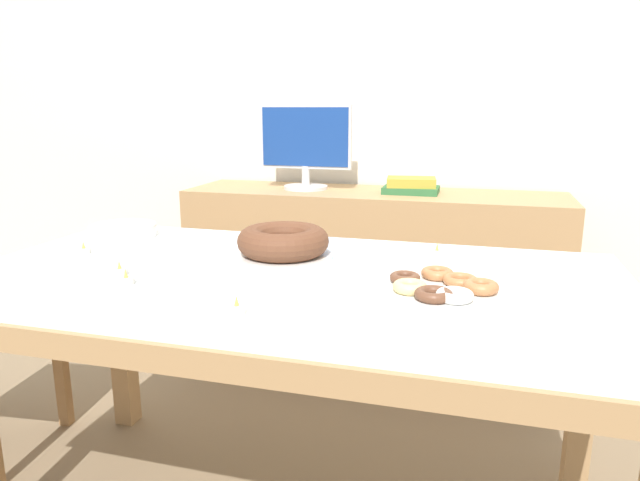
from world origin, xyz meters
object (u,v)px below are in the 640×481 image
pastry_platter (439,290)px  tealight_near_cakes (84,250)px  book_stack (411,186)px  tealight_right_edge (126,280)px  tealight_centre (437,252)px  tealight_near_front (237,308)px  cake_chocolate_round (283,243)px  plate_stack (123,231)px  tealight_left_edge (120,271)px  computer_monitor (305,147)px

pastry_platter → tealight_near_cakes: (-1.02, 0.11, -0.00)m
book_stack → tealight_right_edge: (-0.51, -1.36, -0.07)m
tealight_centre → tealight_near_cakes: (-0.98, -0.25, 0.00)m
pastry_platter → tealight_near_front: bearing=-150.1°
book_stack → cake_chocolate_round: 1.06m
cake_chocolate_round → pastry_platter: cake_chocolate_round is taller
plate_stack → tealight_left_edge: 0.46m
plate_stack → tealight_right_edge: size_ratio=5.25×
computer_monitor → tealight_right_edge: (-0.03, -1.35, -0.23)m
book_stack → pastry_platter: size_ratio=0.68×
computer_monitor → pastry_platter: bearing=-60.8°
tealight_left_edge → tealight_near_cakes: bearing=145.3°
tealight_near_cakes → plate_stack: bearing=95.7°
plate_stack → tealight_centre: size_ratio=5.25×
tealight_near_front → tealight_left_edge: 0.43m
tealight_left_edge → tealight_right_edge: (0.06, -0.06, 0.00)m
pastry_platter → tealight_near_front: size_ratio=8.70×
pastry_platter → plate_stack: same height
computer_monitor → cake_chocolate_round: 1.08m
plate_stack → tealight_left_edge: size_ratio=5.25×
plate_stack → tealight_right_edge: bearing=-55.0°
pastry_platter → tealight_right_edge: size_ratio=8.70×
book_stack → tealight_right_edge: bearing=-110.7°
tealight_left_edge → computer_monitor: bearing=85.9°
cake_chocolate_round → pastry_platter: size_ratio=0.79×
pastry_platter → book_stack: bearing=99.8°
computer_monitor → pastry_platter: (0.69, -1.24, -0.22)m
tealight_left_edge → pastry_platter: bearing=3.8°
book_stack → plate_stack: bearing=-132.1°
cake_chocolate_round → tealight_right_edge: size_ratio=6.85×
tealight_centre → tealight_left_edge: 0.86m
computer_monitor → tealight_near_front: computer_monitor is taller
tealight_near_cakes → cake_chocolate_round: bearing=10.3°
tealight_near_front → tealight_left_edge: (-0.40, 0.17, 0.00)m
tealight_right_edge → book_stack: bearing=69.3°
book_stack → tealight_near_front: size_ratio=5.94×
plate_stack → pastry_platter: bearing=-17.6°
computer_monitor → tealight_right_edge: 1.37m
tealight_left_edge → tealight_right_edge: bearing=-45.7°
cake_chocolate_round → tealight_right_edge: bearing=-131.2°
plate_stack → tealight_near_cakes: size_ratio=5.25×
tealight_centre → tealight_left_edge: size_ratio=1.00×
cake_chocolate_round → book_stack: bearing=77.5°
computer_monitor → tealight_right_edge: bearing=-91.4°
tealight_near_front → tealight_right_edge: bearing=161.7°
computer_monitor → tealight_centre: computer_monitor is taller
tealight_centre → pastry_platter: bearing=-84.9°
plate_stack → tealight_near_cakes: (0.02, -0.22, -0.01)m
tealight_near_front → pastry_platter: bearing=29.9°
computer_monitor → tealight_centre: size_ratio=10.60×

